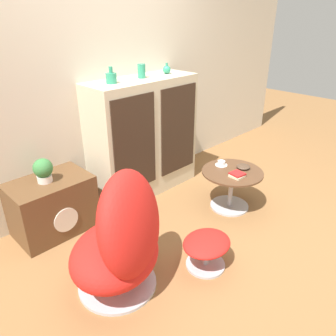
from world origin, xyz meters
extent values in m
plane|color=olive|center=(0.00, 0.00, 0.00)|extent=(12.00, 12.00, 0.00)
cube|color=beige|center=(0.00, 1.40, 1.30)|extent=(6.40, 0.06, 2.60)
cube|color=beige|center=(0.30, 1.15, 0.61)|extent=(1.19, 0.44, 1.23)
cube|color=#332319|center=(0.00, 0.93, 0.68)|extent=(0.50, 0.01, 0.93)
cube|color=#332319|center=(0.60, 0.93, 0.68)|extent=(0.50, 0.01, 0.93)
cube|color=brown|center=(-0.80, 1.15, 0.25)|extent=(0.69, 0.45, 0.51)
cylinder|color=beige|center=(-0.80, 0.92, 0.21)|extent=(0.22, 0.01, 0.22)
cylinder|color=#B7B7BC|center=(-0.81, 0.20, 0.01)|extent=(0.57, 0.57, 0.02)
cylinder|color=#B7B7BC|center=(-0.81, 0.20, 0.07)|extent=(0.06, 0.06, 0.10)
ellipsoid|color=red|center=(-0.81, 0.20, 0.29)|extent=(0.92, 0.88, 0.34)
ellipsoid|color=red|center=(-0.75, 0.08, 0.57)|extent=(0.84, 0.74, 0.76)
cylinder|color=#B7B7BC|center=(-0.20, -0.13, 0.01)|extent=(0.31, 0.31, 0.02)
cylinder|color=#B7B7BC|center=(-0.20, -0.13, 0.10)|extent=(0.04, 0.04, 0.15)
ellipsoid|color=red|center=(-0.20, -0.13, 0.22)|extent=(0.40, 0.34, 0.09)
cylinder|color=#B7B7BC|center=(0.65, 0.24, 0.01)|extent=(0.39, 0.39, 0.02)
cylinder|color=#B7B7BC|center=(0.65, 0.24, 0.20)|extent=(0.04, 0.04, 0.37)
cylinder|color=brown|center=(0.65, 0.24, 0.40)|extent=(0.60, 0.60, 0.02)
cylinder|color=#2D8E6B|center=(-0.06, 1.15, 1.27)|extent=(0.10, 0.10, 0.09)
cylinder|color=#2D8E6B|center=(-0.06, 1.15, 1.35)|extent=(0.03, 0.03, 0.06)
cylinder|color=#2D8E6B|center=(0.30, 1.15, 1.29)|extent=(0.08, 0.08, 0.13)
ellipsoid|color=#2D8E6B|center=(0.65, 1.15, 1.27)|extent=(0.08, 0.08, 0.08)
cylinder|color=#2D8E6B|center=(0.65, 1.15, 1.32)|extent=(0.02, 0.02, 0.03)
cylinder|color=silver|center=(-0.82, 1.15, 0.54)|extent=(0.12, 0.12, 0.06)
sphere|color=#387A3D|center=(-0.82, 1.15, 0.64)|extent=(0.16, 0.16, 0.16)
cylinder|color=white|center=(0.68, 0.40, 0.41)|extent=(0.12, 0.12, 0.01)
cylinder|color=white|center=(0.68, 0.40, 0.43)|extent=(0.08, 0.08, 0.05)
cube|color=beige|center=(0.58, 0.14, 0.42)|extent=(0.12, 0.12, 0.02)
cube|color=red|center=(0.59, 0.15, 0.44)|extent=(0.14, 0.14, 0.02)
ellipsoid|color=#4C3828|center=(0.78, 0.20, 0.43)|extent=(0.14, 0.14, 0.04)
camera|label=1|loc=(-1.82, -1.34, 1.83)|focal=35.00mm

